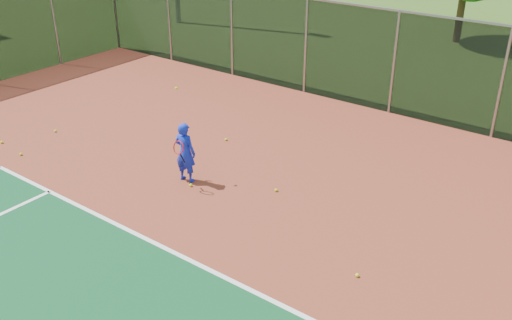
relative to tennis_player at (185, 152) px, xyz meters
The scene contains 9 objects.
fence_back 8.39m from the tennis_player, 53.92° to the left, with size 30.00×0.06×3.03m.
tennis_player is the anchor object (origin of this frame).
practice_ball_0 5.55m from the tennis_player, 164.88° to the right, with size 0.07×0.07×0.07m, color #C9F01B.
practice_ball_1 4.97m from the tennis_player, ahead, with size 0.07×0.07×0.07m, color #C9F01B.
practice_ball_2 0.76m from the tennis_player, 31.54° to the right, with size 0.07×0.07×0.07m, color #C9F01B.
practice_ball_3 2.23m from the tennis_player, 22.43° to the left, with size 0.07×0.07×0.07m, color #C9F01B.
practice_ball_4 4.86m from the tennis_player, behind, with size 0.07×0.07×0.07m, color #C9F01B.
practice_ball_5 4.59m from the tennis_player, 160.02° to the right, with size 0.07×0.07×0.07m, color #C9F01B.
practice_ball_7 2.45m from the tennis_player, 106.74° to the left, with size 0.07×0.07×0.07m, color #C9F01B.
Camera 1 is at (3.34, -3.10, 6.36)m, focal length 40.00 mm.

